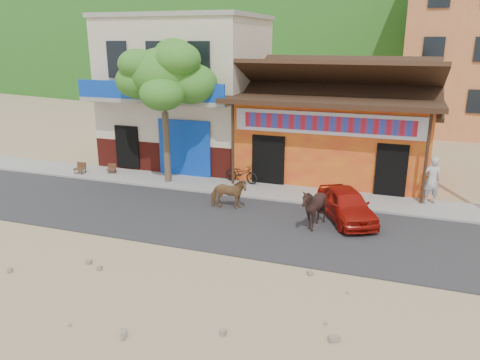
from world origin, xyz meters
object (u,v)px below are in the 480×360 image
object	(u,v)px
red_car	(346,204)
pedestrian	(432,180)
cow_dark	(314,208)
tree	(165,113)
scooter	(242,173)
cafe_chair_left	(111,165)
cafe_chair_right	(79,164)
cow_tan	(229,194)

from	to	relation	value
red_car	pedestrian	distance (m)	3.80
cow_dark	tree	bearing A→B (deg)	-148.08
scooter	cafe_chair_left	distance (m)	6.19
cafe_chair_right	cow_dark	bearing A→B (deg)	-20.38
cow_dark	pedestrian	world-z (taller)	pedestrian
scooter	cafe_chair_left	world-z (taller)	scooter
red_car	pedestrian	bearing A→B (deg)	14.45
scooter	pedestrian	distance (m)	7.60
cow_dark	red_car	world-z (taller)	cow_dark
cow_tan	red_car	size ratio (longest dim) A/B	0.41
tree	pedestrian	size ratio (longest dim) A/B	3.29
red_car	pedestrian	world-z (taller)	pedestrian
tree	red_car	size ratio (longest dim) A/B	1.82
scooter	cow_tan	bearing A→B (deg)	-159.52
cafe_chair_right	red_car	bearing A→B (deg)	-14.11
cow_tan	cow_dark	xyz separation A→B (m)	(3.32, -0.88, 0.16)
tree	cafe_chair_right	xyz separation A→B (m)	(-4.40, -0.27, -2.54)
tree	cow_dark	world-z (taller)	tree
pedestrian	cafe_chair_right	xyz separation A→B (m)	(-15.08, -0.96, -0.45)
cow_tan	cafe_chair_right	distance (m)	8.24
tree	scooter	xyz separation A→B (m)	(3.10, 0.86, -2.59)
cow_dark	scooter	distance (m)	5.46
pedestrian	cafe_chair_right	distance (m)	15.12
cow_dark	red_car	xyz separation A→B (m)	(0.92, 1.17, -0.17)
cow_dark	cafe_chair_right	size ratio (longest dim) A/B	1.58
tree	cafe_chair_left	size ratio (longest dim) A/B	7.63
red_car	cafe_chair_left	bearing A→B (deg)	141.45
tree	cow_tan	distance (m)	4.90
cow_tan	pedestrian	bearing A→B (deg)	-82.34
red_car	cafe_chair_right	size ratio (longest dim) A/B	3.55
tree	red_car	distance (m)	8.47
cafe_chair_left	tree	bearing A→B (deg)	-28.02
cow_tan	cafe_chair_left	xyz separation A→B (m)	(-6.69, 2.41, -0.10)
pedestrian	cafe_chair_left	bearing A→B (deg)	-18.84
tree	cafe_chair_right	world-z (taller)	tree
tree	cow_tan	size ratio (longest dim) A/B	4.41
tree	cow_tan	world-z (taller)	tree
pedestrian	cow_tan	bearing A→B (deg)	1.25
scooter	tree	bearing A→B (deg)	115.97
cow_dark	pedestrian	size ratio (longest dim) A/B	0.81
cafe_chair_left	red_car	bearing A→B (deg)	-33.85
scooter	cafe_chair_right	distance (m)	7.59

